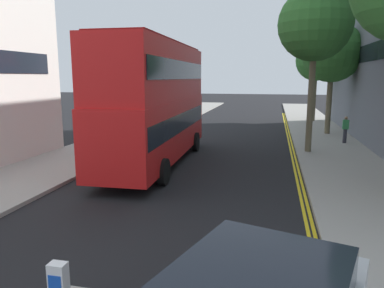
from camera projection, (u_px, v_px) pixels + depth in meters
sidewalk_right at (346, 167)px, 16.40m from camera, size 4.00×80.00×0.14m
sidewalk_left at (83, 154)px, 19.20m from camera, size 4.00×80.00×0.14m
kerb_line_outer at (300, 178)px, 14.95m from camera, size 0.10×56.00×0.01m
kerb_line_inner at (296, 178)px, 14.98m from camera, size 0.10×56.00×0.01m
double_decker_bus_away at (156, 100)px, 16.90m from camera, size 3.01×10.87×5.64m
pedestrian_far at (345, 129)px, 21.97m from camera, size 0.34×0.22×1.62m
street_tree_near at (316, 61)px, 32.39m from camera, size 3.61×3.61×7.22m
street_tree_far at (315, 25)px, 18.44m from camera, size 3.74×3.74×8.47m
street_tree_distant at (332, 53)px, 24.89m from camera, size 4.08×4.08×7.66m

